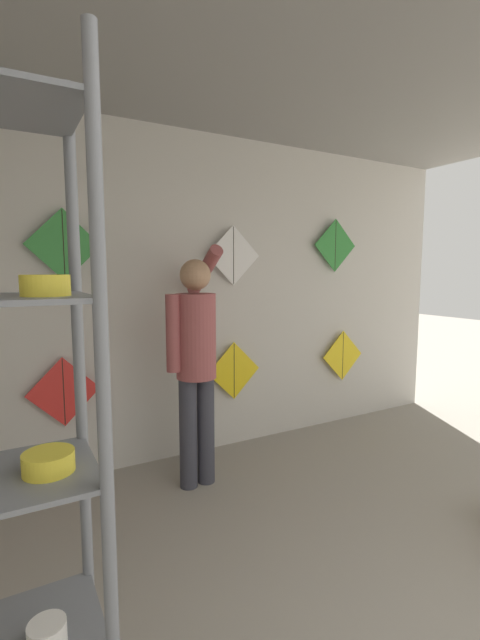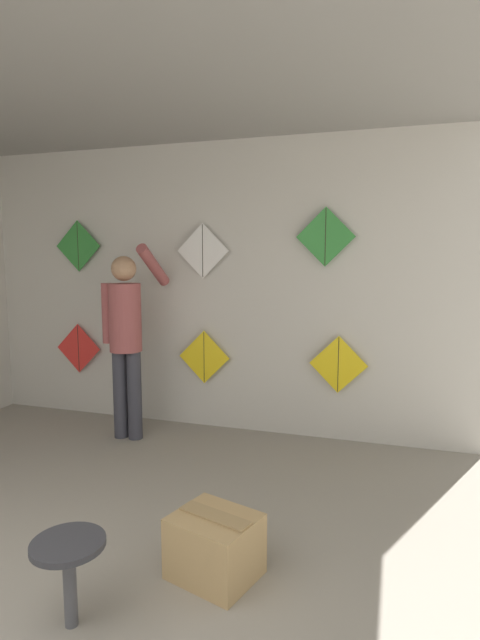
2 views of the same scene
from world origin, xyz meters
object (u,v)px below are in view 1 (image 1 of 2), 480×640
object	(u,v)px
shopkeeper	(195,352)
kite_2	(343,356)
kite_3	(63,245)
kite_0	(64,392)
kite_1	(234,371)
kite_4	(233,255)
kite_5	(335,245)

from	to	relation	value
shopkeeper	kite_2	bearing A→B (deg)	11.63
kite_3	shopkeeper	bearing A→B (deg)	-30.14
kite_0	kite_1	distance (m)	1.46
kite_1	kite_4	xyz separation A→B (m)	(-0.00, 0.00, 1.05)
kite_4	kite_5	xyz separation A→B (m)	(1.18, 0.00, 0.12)
kite_2	kite_3	distance (m)	2.93
kite_1	kite_5	distance (m)	1.66
kite_0	kite_1	size ratio (longest dim) A/B	1.00
shopkeeper	kite_3	distance (m)	1.24
kite_5	kite_2	bearing A→B (deg)	0.00
kite_0	kite_3	distance (m)	1.09
shopkeeper	kite_4	bearing A→B (deg)	37.07
kite_4	kite_5	size ratio (longest dim) A/B	1.00
kite_0	kite_5	world-z (taller)	kite_5
kite_0	kite_2	distance (m)	2.77
kite_5	kite_0	bearing A→B (deg)	180.00
kite_4	kite_5	bearing A→B (deg)	0.00
kite_0	kite_5	bearing A→B (deg)	0.00
shopkeeper	kite_4	xyz separation A→B (m)	(0.58, 0.48, 0.74)
shopkeeper	kite_0	size ratio (longest dim) A/B	3.44
kite_1	kite_2	bearing A→B (deg)	0.00
kite_1	kite_4	bearing A→B (deg)	180.00
shopkeeper	kite_4	distance (m)	1.05
kite_1	kite_5	bearing A→B (deg)	0.00
shopkeeper	kite_1	distance (m)	0.82
kite_1	kite_4	world-z (taller)	kite_4
kite_4	kite_2	bearing A→B (deg)	0.00
kite_3	kite_5	size ratio (longest dim) A/B	1.00
kite_5	kite_1	bearing A→B (deg)	180.00
shopkeeper	kite_4	size ratio (longest dim) A/B	3.44
kite_5	kite_3	bearing A→B (deg)	180.00
kite_2	kite_5	distance (m)	1.16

